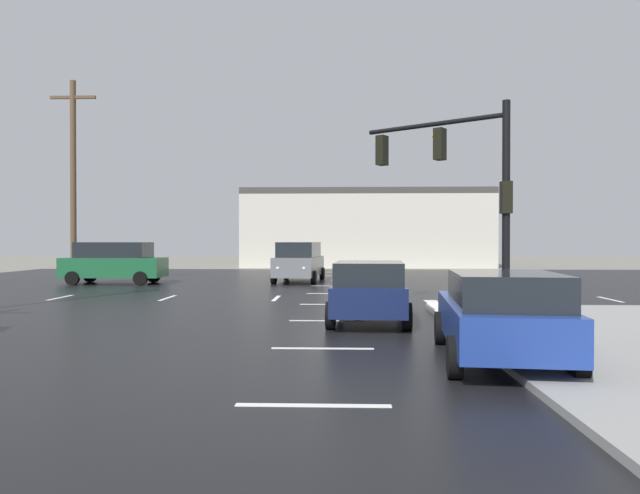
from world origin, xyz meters
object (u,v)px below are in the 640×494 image
(sedan_navy, at_px, (369,290))
(utility_pole_far, at_px, (73,178))
(sedan_blue, at_px, (500,314))
(traffic_signal_mast, at_px, (464,174))
(suv_grey, at_px, (299,261))
(suv_green, at_px, (114,262))

(sedan_navy, bearing_deg, utility_pole_far, 50.53)
(sedan_blue, xyz_separation_m, sedan_navy, (-2.02, 4.97, 0.00))
(utility_pole_far, bearing_deg, sedan_blue, -48.57)
(traffic_signal_mast, bearing_deg, utility_pole_far, 3.31)
(traffic_signal_mast, relative_size, suv_grey, 1.19)
(sedan_blue, distance_m, sedan_navy, 5.37)
(utility_pole_far, bearing_deg, traffic_signal_mast, -32.58)
(suv_grey, bearing_deg, utility_pole_far, -73.15)
(sedan_blue, bearing_deg, suv_grey, 19.39)
(sedan_navy, height_order, suv_green, suv_green)
(sedan_blue, xyz_separation_m, suv_grey, (-4.88, 19.82, 0.24))
(suv_grey, relative_size, utility_pole_far, 0.51)
(traffic_signal_mast, relative_size, utility_pole_far, 0.60)
(traffic_signal_mast, bearing_deg, suv_grey, -29.72)
(suv_grey, distance_m, sedan_navy, 15.12)
(traffic_signal_mast, distance_m, sedan_navy, 4.84)
(traffic_signal_mast, xyz_separation_m, sedan_navy, (-2.88, -2.18, -3.22))
(traffic_signal_mast, distance_m, suv_green, 18.61)
(utility_pole_far, bearing_deg, sedan_navy, -43.09)
(utility_pole_far, bearing_deg, suv_green, 16.32)
(sedan_blue, bearing_deg, traffic_signal_mast, -1.30)
(sedan_navy, xyz_separation_m, utility_pole_far, (-13.58, 12.70, 4.26))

